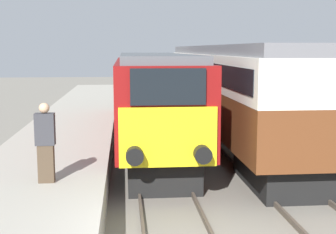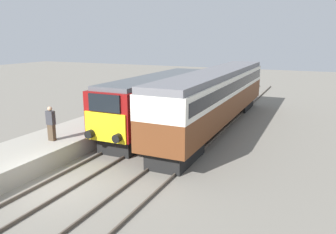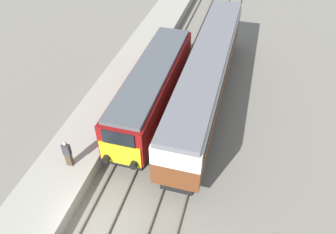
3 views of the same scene
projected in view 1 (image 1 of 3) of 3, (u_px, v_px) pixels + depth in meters
The scene contains 6 objects.
platform_left at pixel (59, 154), 15.77m from camera, with size 3.50×50.00×0.91m.
rails_near_track at pixel (164, 188), 13.17m from camera, with size 1.51×60.00×0.14m.
rails_far_track at pixel (281, 185), 13.49m from camera, with size 1.50×60.00×0.14m.
locomotive at pixel (153, 99), 17.76m from camera, with size 2.70×12.70×3.78m.
passenger_carriage at pixel (227, 83), 20.42m from camera, with size 2.75×18.81×4.11m.
person_on_platform at pixel (45, 143), 10.71m from camera, with size 0.44×0.26×1.85m.
Camera 1 is at (-1.09, -7.70, 3.96)m, focal length 50.00 mm.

